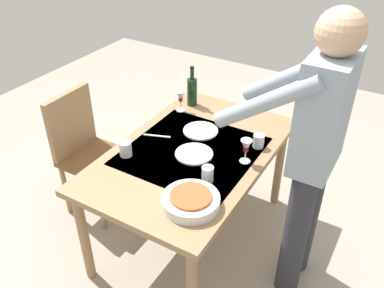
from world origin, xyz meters
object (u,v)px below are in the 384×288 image
object	(u,v)px
chair_near	(85,146)
dinner_plate_far	(194,154)
wine_glass_left	(246,147)
wine_glass_right	(181,97)
water_cup_near_right	(259,141)
serving_bowl_pasta	(191,200)
wine_bottle	(192,91)
water_cup_near_left	(208,174)
person_server	(313,150)
water_cup_far_left	(125,149)
dining_table	(192,161)
dinner_plate_near	(201,131)

from	to	relation	value
chair_near	dinner_plate_far	xyz separation A→B (m)	(-0.07, 0.86, 0.20)
chair_near	wine_glass_left	bearing A→B (deg)	98.00
chair_near	wine_glass_right	size ratio (longest dim) A/B	6.03
wine_glass_right	water_cup_near_right	size ratio (longest dim) A/B	1.77
serving_bowl_pasta	wine_glass_right	bearing A→B (deg)	-145.10
wine_glass_right	wine_bottle	bearing A→B (deg)	169.27
chair_near	water_cup_near_right	xyz separation A→B (m)	(-0.35, 1.16, 0.23)
water_cup_near_left	serving_bowl_pasta	world-z (taller)	water_cup_near_left
person_server	serving_bowl_pasta	xyz separation A→B (m)	(0.45, -0.46, -0.21)
chair_near	water_cup_far_left	bearing A→B (deg)	74.16
water_cup_near_right	water_cup_far_left	distance (m)	0.81
wine_glass_left	water_cup_near_left	xyz separation A→B (m)	(0.27, -0.10, -0.06)
dining_table	serving_bowl_pasta	world-z (taller)	serving_bowl_pasta
wine_bottle	water_cup_near_left	xyz separation A→B (m)	(0.72, 0.53, -0.06)
wine_glass_right	water_cup_far_left	xyz separation A→B (m)	(0.64, 0.01, -0.06)
person_server	wine_glass_right	distance (m)	1.11
chair_near	water_cup_near_left	size ratio (longest dim) A/B	9.98
dinner_plate_near	dinner_plate_far	size ratio (longest dim) A/B	1.00
water_cup_near_right	dining_table	bearing A→B (deg)	-53.15
chair_near	water_cup_near_left	bearing A→B (deg)	84.18
water_cup_far_left	person_server	bearing A→B (deg)	104.53
water_cup_near_right	dinner_plate_near	world-z (taller)	water_cup_near_right
water_cup_near_left	dinner_plate_near	world-z (taller)	water_cup_near_left
wine_glass_left	wine_glass_right	distance (m)	0.73
wine_glass_left	serving_bowl_pasta	bearing A→B (deg)	-9.31
dining_table	person_server	distance (m)	0.77
water_cup_near_right	serving_bowl_pasta	distance (m)	0.68
wine_glass_right	dinner_plate_near	world-z (taller)	wine_glass_right
water_cup_near_left	serving_bowl_pasta	size ratio (longest dim) A/B	0.30
wine_glass_left	dinner_plate_near	bearing A→B (deg)	-112.00
dinner_plate_far	dining_table	bearing A→B (deg)	-133.14
dining_table	wine_glass_left	world-z (taller)	wine_glass_left
person_server	dinner_plate_near	world-z (taller)	person_server
dining_table	serving_bowl_pasta	size ratio (longest dim) A/B	4.66
person_server	water_cup_far_left	distance (m)	1.08
dining_table	dinner_plate_far	size ratio (longest dim) A/B	6.08
serving_bowl_pasta	dinner_plate_far	world-z (taller)	serving_bowl_pasta
wine_bottle	wine_glass_left	world-z (taller)	wine_bottle
water_cup_far_left	wine_bottle	bearing A→B (deg)	178.95
wine_bottle	dinner_plate_far	world-z (taller)	wine_bottle
water_cup_near_right	serving_bowl_pasta	bearing A→B (deg)	-7.22
wine_bottle	water_cup_near_right	distance (m)	0.69
dining_table	person_server	size ratio (longest dim) A/B	0.83
wine_glass_left	wine_glass_right	bearing A→B (deg)	-117.02
water_cup_far_left	dinner_plate_far	bearing A→B (deg)	121.19
wine_bottle	dinner_plate_near	world-z (taller)	wine_bottle
water_cup_near_right	water_cup_far_left	bearing A→B (deg)	-52.99
chair_near	person_server	distance (m)	1.59
chair_near	dinner_plate_far	bearing A→B (deg)	94.62
person_server	wine_glass_left	bearing A→B (deg)	-96.00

